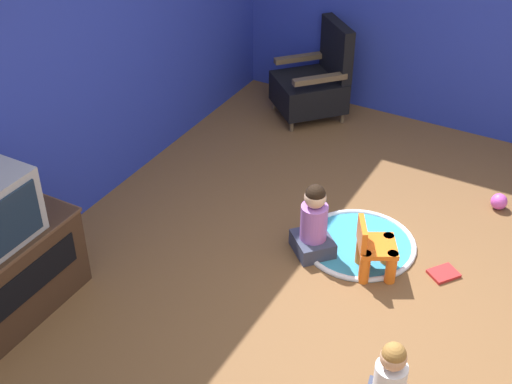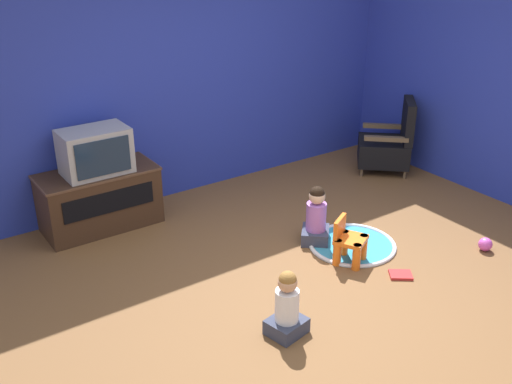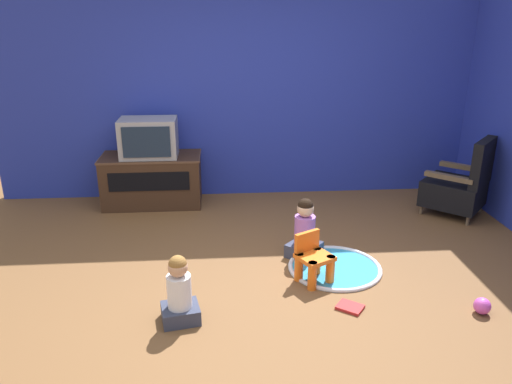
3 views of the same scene
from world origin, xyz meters
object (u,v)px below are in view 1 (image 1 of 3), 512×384
black_armchair (315,83)px  child_watching_left (314,224)px  yellow_kid_chair (374,251)px  book (444,274)px  toy_ball (499,201)px

black_armchair → child_watching_left: size_ratio=1.56×
yellow_kid_chair → book: bearing=-93.6°
yellow_kid_chair → child_watching_left: bearing=61.0°
black_armchair → child_watching_left: bearing=-22.4°
toy_ball → book: toy_ball is taller
yellow_kid_chair → book: size_ratio=1.72×
child_watching_left → toy_ball: bearing=-88.6°
toy_ball → book: size_ratio=0.53×
yellow_kid_chair → child_watching_left: (0.00, 0.45, 0.06)m
yellow_kid_chair → toy_ball: yellow_kid_chair is taller
black_armchair → book: size_ratio=3.68×
child_watching_left → toy_ball: child_watching_left is taller
black_armchair → child_watching_left: black_armchair is taller
yellow_kid_chair → child_watching_left: 0.46m
black_armchair → book: (-1.65, -1.76, -0.32)m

